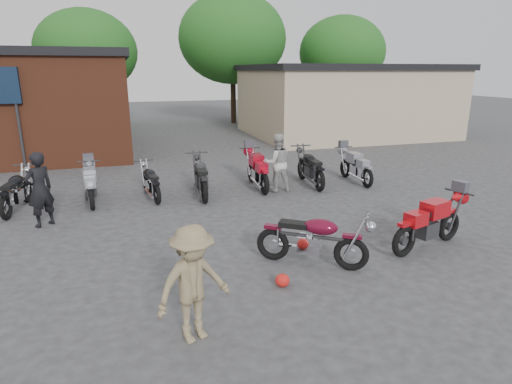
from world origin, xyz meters
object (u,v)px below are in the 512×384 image
object	(u,v)px
helmet	(282,280)
row_bike_1	(91,183)
row_bike_0	(16,189)
sportbike	(430,221)
row_bike_4	(257,168)
row_bike_5	(310,166)
row_bike_6	(356,165)
person_dark	(40,190)
person_light	(277,163)
vintage_motorcycle	(314,236)
row_bike_3	(201,175)
person_tan	(193,284)
row_bike_2	(151,180)

from	to	relation	value
helmet	row_bike_1	bearing A→B (deg)	118.86
row_bike_0	sportbike	bearing A→B (deg)	-113.31
row_bike_4	row_bike_1	bearing A→B (deg)	93.39
row_bike_5	row_bike_6	distance (m)	1.54
row_bike_0	row_bike_6	bearing A→B (deg)	-81.93
helmet	person_dark	distance (m)	6.16
sportbike	helmet	xyz separation A→B (m)	(-3.40, -0.65, -0.48)
person_light	row_bike_6	size ratio (longest dim) A/B	0.88
vintage_motorcycle	row_bike_3	distance (m)	5.31
person_dark	person_light	distance (m)	6.30
person_tan	row_bike_6	bearing A→B (deg)	27.27
vintage_motorcycle	person_tan	distance (m)	2.94
row_bike_6	person_light	bearing A→B (deg)	96.02
person_dark	row_bike_3	size ratio (longest dim) A/B	0.83
row_bike_2	row_bike_5	xyz separation A→B (m)	(4.88, -0.01, 0.09)
person_dark	row_bike_6	bearing A→B (deg)	150.03
row_bike_2	row_bike_6	distance (m)	6.42
row_bike_5	person_light	bearing A→B (deg)	110.48
vintage_motorcycle	row_bike_5	size ratio (longest dim) A/B	0.95
vintage_motorcycle	sportbike	world-z (taller)	sportbike
row_bike_2	row_bike_6	bearing A→B (deg)	-100.08
row_bike_3	row_bike_5	xyz separation A→B (m)	(3.48, 0.16, 0.00)
row_bike_0	row_bike_5	size ratio (longest dim) A/B	0.92
person_light	row_bike_4	world-z (taller)	person_light
row_bike_1	vintage_motorcycle	bearing A→B (deg)	-146.47
row_bike_1	person_light	bearing A→B (deg)	-98.63
sportbike	row_bike_5	world-z (taller)	row_bike_5
row_bike_0	row_bike_4	bearing A→B (deg)	-79.59
helmet	row_bike_3	size ratio (longest dim) A/B	0.12
sportbike	row_bike_6	size ratio (longest dim) A/B	1.04
row_bike_2	row_bike_3	distance (m)	1.41
person_light	row_bike_5	bearing A→B (deg)	-160.77
sportbike	row_bike_4	size ratio (longest dim) A/B	0.96
person_tan	helmet	bearing A→B (deg)	11.66
helmet	row_bike_6	bearing A→B (deg)	51.17
helmet	row_bike_2	xyz separation A→B (m)	(-1.72, 5.95, 0.41)
row_bike_1	row_bike_5	size ratio (longest dim) A/B	0.90
sportbike	row_bike_4	bearing A→B (deg)	92.83
row_bike_5	sportbike	bearing A→B (deg)	-173.69
person_light	row_bike_2	size ratio (longest dim) A/B	0.95
helmet	row_bike_3	world-z (taller)	row_bike_3
sportbike	row_bike_1	bearing A→B (deg)	124.71
person_tan	row_bike_3	xyz separation A→B (m)	(1.30, 6.78, -0.20)
person_dark	row_bike_1	distance (m)	1.92
row_bike_1	row_bike_5	world-z (taller)	row_bike_5
sportbike	row_bike_2	world-z (taller)	sportbike
row_bike_0	row_bike_4	world-z (taller)	row_bike_4
sportbike	person_tan	world-z (taller)	person_tan
vintage_motorcycle	helmet	xyz separation A→B (m)	(-0.83, -0.59, -0.47)
sportbike	row_bike_4	world-z (taller)	row_bike_4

